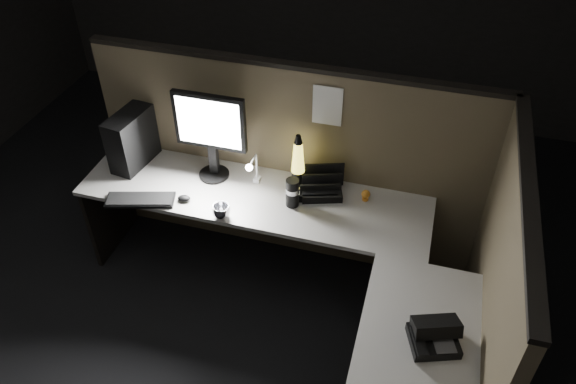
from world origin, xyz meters
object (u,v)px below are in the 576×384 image
(pc_tower, at_px, (132,139))
(keyboard, at_px, (140,200))
(lava_lamp, at_px, (298,166))
(desk_phone, at_px, (434,335))
(monitor, at_px, (210,128))

(pc_tower, height_order, keyboard, pc_tower)
(keyboard, bearing_deg, lava_lamp, 8.65)
(lava_lamp, xyz_separation_m, desk_phone, (0.96, -0.99, -0.11))
(monitor, height_order, desk_phone, monitor)
(pc_tower, bearing_deg, desk_phone, -15.81)
(pc_tower, bearing_deg, monitor, 10.39)
(keyboard, height_order, lava_lamp, lava_lamp)
(monitor, xyz_separation_m, desk_phone, (1.54, -0.96, -0.32))
(pc_tower, xyz_separation_m, lava_lamp, (1.15, 0.06, -0.03))
(lava_lamp, bearing_deg, monitor, -176.64)
(pc_tower, distance_m, lava_lamp, 1.15)
(lava_lamp, height_order, desk_phone, lava_lamp)
(pc_tower, xyz_separation_m, monitor, (0.58, 0.02, 0.18))
(monitor, bearing_deg, desk_phone, -32.21)
(monitor, height_order, lava_lamp, monitor)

